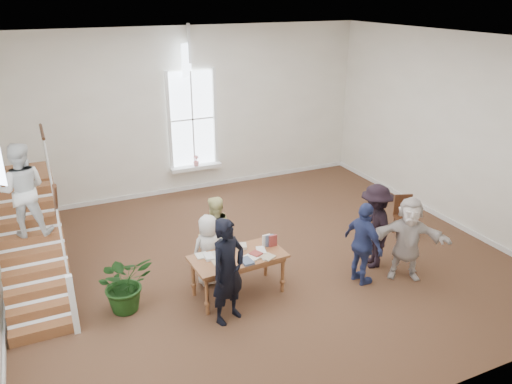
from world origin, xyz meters
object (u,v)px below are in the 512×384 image
woman_cluster_c (408,238)px  elderly_woman (209,250)px  person_yellow (215,233)px  side_chair (404,213)px  library_table (238,260)px  woman_cluster_b (375,226)px  floor_plant (125,283)px  woman_cluster_a (363,244)px  police_officer (228,271)px

woman_cluster_c → elderly_woman: bearing=-169.0°
elderly_woman → person_yellow: person_yellow is taller
side_chair → library_table: bearing=-151.7°
person_yellow → woman_cluster_b: size_ratio=0.87×
woman_cluster_b → floor_plant: (-4.95, 0.56, -0.35)m
woman_cluster_b → side_chair: (1.51, 0.85, -0.36)m
library_table → person_yellow: bearing=89.5°
woman_cluster_a → woman_cluster_b: (0.60, 0.45, 0.05)m
person_yellow → side_chair: (4.50, -0.42, -0.24)m
library_table → woman_cluster_b: woman_cluster_b is taller
side_chair → woman_cluster_a: bearing=-128.7°
woman_cluster_c → side_chair: bearing=83.8°
woman_cluster_c → side_chair: (1.21, 1.50, -0.32)m
floor_plant → side_chair: bearing=2.6°
woman_cluster_a → woman_cluster_b: size_ratio=0.94×
library_table → woman_cluster_b: (2.94, -0.17, 0.17)m
library_table → woman_cluster_c: (3.24, -0.82, 0.13)m
floor_plant → side_chair: (6.45, 0.30, -0.01)m
library_table → side_chair: side_chair is taller
person_yellow → woman_cluster_c: 3.81m
person_yellow → woman_cluster_c: size_ratio=0.91×
woman_cluster_a → side_chair: woman_cluster_a is taller
police_officer → elderly_woman: (0.10, 1.25, -0.24)m
library_table → woman_cluster_a: 2.42m
woman_cluster_c → floor_plant: 5.39m
police_officer → elderly_woman: size_ratio=1.34×
floor_plant → police_officer: bearing=-33.7°
elderly_woman → woman_cluster_a: bearing=150.1°
woman_cluster_a → woman_cluster_c: size_ratio=0.98×
woman_cluster_c → floor_plant: (-5.25, 1.21, -0.31)m
elderly_woman → side_chair: 4.80m
woman_cluster_b → side_chair: 1.77m
elderly_woman → woman_cluster_a: woman_cluster_a is taller
library_table → floor_plant: (-2.01, 0.39, -0.18)m
police_officer → woman_cluster_c: (3.69, -0.17, -0.10)m
woman_cluster_c → police_officer: bearing=-150.1°
floor_plant → side_chair: 6.46m
floor_plant → library_table: bearing=-11.0°
woman_cluster_a → woman_cluster_c: (0.90, -0.20, 0.02)m
police_officer → library_table: bearing=32.8°
police_officer → woman_cluster_c: size_ratio=1.12×
woman_cluster_b → elderly_woman: bearing=-84.5°
woman_cluster_b → woman_cluster_c: size_ratio=1.04×
elderly_woman → person_yellow: (0.30, 0.50, 0.07)m
police_officer → side_chair: bearing=-7.2°
police_officer → side_chair: size_ratio=1.98×
police_officer → floor_plant: 1.92m
police_officer → woman_cluster_c: bearing=-25.1°
woman_cluster_c → floor_plant: size_ratio=1.58×
library_table → person_yellow: (-0.05, 1.10, 0.05)m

